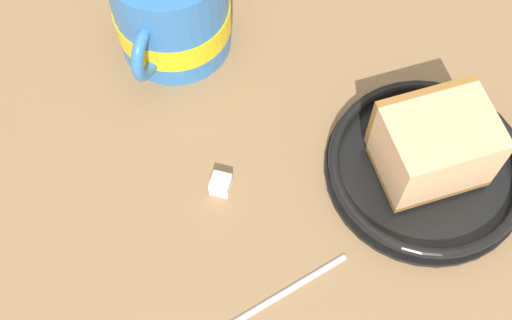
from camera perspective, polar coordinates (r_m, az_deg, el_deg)
ground_plane at (r=58.12cm, az=5.01°, el=0.01°), size 128.00×128.00×3.20cm
small_plate at (r=56.51cm, az=14.11°, el=-0.56°), size 16.43×16.43×1.80cm
cake_slice at (r=53.85cm, az=14.73°, el=1.24°), size 9.74×8.65×6.35cm
tea_mug at (r=59.36cm, az=-7.17°, el=12.61°), size 10.09×12.41×9.89cm
sugar_cube at (r=54.31cm, az=-2.98°, el=-2.07°), size 1.90×1.90×1.55cm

